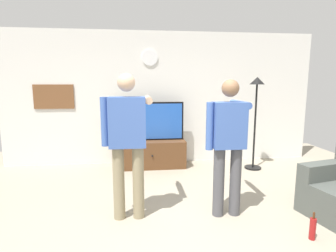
{
  "coord_description": "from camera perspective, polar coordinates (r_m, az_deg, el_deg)",
  "views": [
    {
      "loc": [
        -0.52,
        -2.62,
        1.67
      ],
      "look_at": [
        -0.07,
        1.2,
        1.05
      ],
      "focal_mm": 28.63,
      "sensor_mm": 36.0,
      "label": 1
    }
  ],
  "objects": [
    {
      "name": "ground_plane",
      "position": [
        3.15,
        4.18,
        -22.86
      ],
      "size": [
        8.4,
        8.4,
        0.0
      ],
      "primitive_type": "plane",
      "color": "#9E937F"
    },
    {
      "name": "back_wall",
      "position": [
        5.61,
        -1.33,
        5.87
      ],
      "size": [
        6.4,
        0.1,
        2.7
      ],
      "primitive_type": "cube",
      "color": "silver",
      "rests_on": "ground_plane"
    },
    {
      "name": "tv_stand",
      "position": [
        5.41,
        -3.54,
        -5.87
      ],
      "size": [
        1.34,
        0.55,
        0.54
      ],
      "color": "brown",
      "rests_on": "ground_plane"
    },
    {
      "name": "television",
      "position": [
        5.33,
        -3.63,
        1.02
      ],
      "size": [
        1.29,
        0.07,
        0.76
      ],
      "color": "black",
      "rests_on": "tv_stand"
    },
    {
      "name": "wall_clock",
      "position": [
        5.54,
        -3.91,
        14.33
      ],
      "size": [
        0.32,
        0.03,
        0.32
      ],
      "primitive_type": "cylinder",
      "rotation": [
        1.57,
        0.0,
        0.0
      ],
      "color": "white"
    },
    {
      "name": "framed_picture",
      "position": [
        5.76,
        -23.13,
        5.76
      ],
      "size": [
        0.77,
        0.04,
        0.48
      ],
      "primitive_type": "cube",
      "color": "brown"
    },
    {
      "name": "floor_lamp",
      "position": [
        5.38,
        18.23,
        4.5
      ],
      "size": [
        0.32,
        0.32,
        1.78
      ],
      "color": "black",
      "rests_on": "ground_plane"
    },
    {
      "name": "person_standing_nearer_lamp",
      "position": [
        3.25,
        -8.59,
        -2.49
      ],
      "size": [
        0.61,
        0.78,
        1.78
      ],
      "color": "gray",
      "rests_on": "ground_plane"
    },
    {
      "name": "person_standing_nearer_couch",
      "position": [
        3.39,
        12.69,
        -3.01
      ],
      "size": [
        0.57,
        0.78,
        1.71
      ],
      "color": "#4C4C51",
      "rests_on": "ground_plane"
    },
    {
      "name": "beverage_bottle",
      "position": [
        3.45,
        28.43,
        -18.63
      ],
      "size": [
        0.07,
        0.07,
        0.31
      ],
      "color": "maroon",
      "rests_on": "ground_plane"
    }
  ]
}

